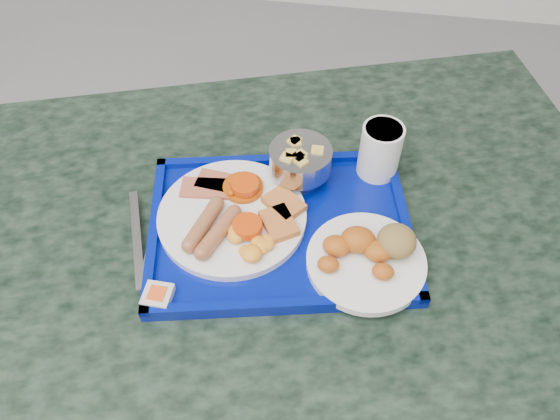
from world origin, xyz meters
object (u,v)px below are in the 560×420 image
main_plate (236,216)px  fruit_bowl (300,160)px  tray (280,228)px  table (286,278)px  bread_plate (370,254)px  juice_cup (380,149)px

main_plate → fruit_bowl: size_ratio=2.31×
tray → table: bearing=74.3°
tray → bread_plate: bread_plate is taller
main_plate → bread_plate: bearing=-11.5°
table → tray: (-0.01, -0.03, 0.19)m
tray → main_plate: main_plate is taller
tray → fruit_bowl: fruit_bowl is taller
table → fruit_bowl: 0.25m
bread_plate → fruit_bowl: size_ratio=1.74×
juice_cup → fruit_bowl: bearing=-162.0°
tray → bread_plate: bearing=-17.3°
main_plate → fruit_bowl: (0.09, 0.10, 0.03)m
bread_plate → juice_cup: 0.19m
bread_plate → fruit_bowl: 0.19m
table → juice_cup: juice_cup is taller
tray → fruit_bowl: bearing=80.8°
main_plate → juice_cup: juice_cup is taller
bread_plate → juice_cup: bearing=89.1°
tray → main_plate: (-0.07, -0.00, 0.02)m
fruit_bowl → juice_cup: size_ratio=1.07×
tray → juice_cup: bearing=45.3°
tray → juice_cup: juice_cup is taller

